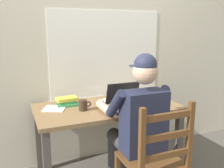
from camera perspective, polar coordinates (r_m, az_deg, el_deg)
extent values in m
cube|color=beige|center=(2.70, -4.57, 9.50)|extent=(6.00, 0.04, 2.60)
cube|color=white|center=(2.74, -1.23, 6.80)|extent=(1.25, 0.01, 0.93)
cube|color=beige|center=(2.82, -1.14, -3.05)|extent=(1.31, 0.06, 0.04)
cube|color=olive|center=(2.40, -1.10, -5.37)|extent=(1.35, 0.71, 0.03)
cube|color=#4C4742|center=(2.58, 14.94, -13.08)|extent=(0.06, 0.06, 0.68)
cube|color=#4C4742|center=(2.67, -16.45, -12.26)|extent=(0.06, 0.06, 0.68)
cube|color=#4C4742|center=(3.04, 7.95, -8.80)|extent=(0.06, 0.06, 0.68)
cube|color=#232842|center=(1.98, 7.27, -8.61)|extent=(0.34, 0.20, 0.50)
sphere|color=#DBB293|center=(1.87, 7.59, 2.74)|extent=(0.19, 0.19, 0.19)
sphere|color=#282D47|center=(1.87, 7.64, 4.32)|extent=(0.17, 0.17, 0.17)
cube|color=#282D47|center=(1.94, 6.36, 4.10)|extent=(0.13, 0.10, 0.01)
cylinder|color=#38383D|center=(2.20, 2.34, -13.36)|extent=(0.13, 0.40, 0.13)
cylinder|color=#38383D|center=(2.28, 6.55, -12.53)|extent=(0.13, 0.40, 0.13)
cylinder|color=#38383D|center=(2.47, 0.25, -16.50)|extent=(0.10, 0.10, 0.48)
cylinder|color=#38383D|center=(2.54, 4.14, -15.71)|extent=(0.10, 0.10, 0.48)
cylinder|color=#232842|center=(1.92, 0.84, -4.55)|extent=(0.10, 0.25, 0.26)
cylinder|color=#DBB293|center=(2.16, -1.61, -5.56)|extent=(0.07, 0.28, 0.07)
sphere|color=#DBB293|center=(2.28, -2.64, -4.54)|extent=(0.08, 0.08, 0.08)
cylinder|color=#232842|center=(2.11, 10.89, -3.26)|extent=(0.10, 0.25, 0.26)
cylinder|color=#DBB293|center=(2.32, 7.67, -4.35)|extent=(0.07, 0.28, 0.07)
sphere|color=#DBB293|center=(2.43, 5.81, -3.52)|extent=(0.08, 0.08, 0.08)
cube|color=brown|center=(1.99, 8.84, -16.73)|extent=(0.42, 0.42, 0.02)
cube|color=brown|center=(1.85, 17.36, -10.95)|extent=(0.04, 0.04, 0.48)
cube|color=brown|center=(1.65, 6.85, -13.43)|extent=(0.04, 0.04, 0.48)
cube|color=brown|center=(1.79, 12.25, -15.66)|extent=(0.36, 0.02, 0.04)
cube|color=brown|center=(1.73, 12.46, -11.57)|extent=(0.36, 0.02, 0.04)
cube|color=brown|center=(1.68, 12.69, -7.20)|extent=(0.36, 0.02, 0.04)
cube|color=#232328|center=(2.28, 3.99, -5.67)|extent=(0.33, 0.23, 0.02)
cube|color=#38383D|center=(2.28, 3.99, -5.44)|extent=(0.29, 0.17, 0.00)
cube|color=#232328|center=(2.38, 2.43, -2.08)|extent=(0.33, 0.08, 0.21)
cube|color=#99A8B2|center=(2.38, 2.43, -2.08)|extent=(0.29, 0.06, 0.18)
ellipsoid|color=#232328|center=(2.37, 9.23, -4.91)|extent=(0.06, 0.10, 0.03)
cylinder|color=beige|center=(2.53, 7.08, -3.00)|extent=(0.08, 0.08, 0.10)
torus|color=beige|center=(2.55, 8.13, -2.77)|extent=(0.05, 0.01, 0.05)
cylinder|color=#38281E|center=(2.26, -6.63, -4.83)|extent=(0.08, 0.08, 0.10)
torus|color=#38281E|center=(2.27, -5.42, -4.58)|extent=(0.05, 0.01, 0.05)
cube|color=#38844C|center=(2.44, -10.16, -4.60)|extent=(0.20, 0.15, 0.02)
cube|color=#38844C|center=(2.45, -10.13, -3.98)|extent=(0.15, 0.12, 0.03)
cube|color=gold|center=(2.44, -10.30, -3.36)|extent=(0.21, 0.14, 0.03)
cube|color=white|center=(2.36, -13.03, -5.47)|extent=(0.25, 0.25, 0.01)
cube|color=white|center=(2.55, -0.09, -3.78)|extent=(0.27, 0.25, 0.01)
cube|color=gold|center=(2.75, 7.47, -2.75)|extent=(0.14, 0.10, 0.00)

